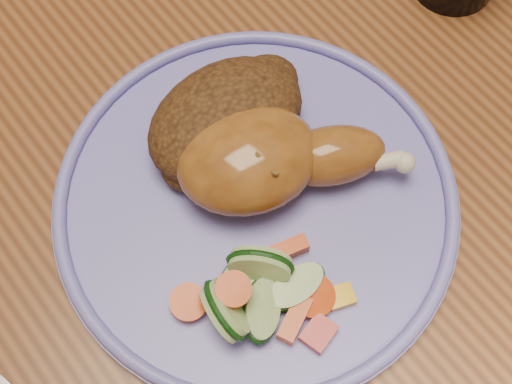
{
  "coord_description": "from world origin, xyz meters",
  "views": [
    {
      "loc": [
        -0.17,
        -0.29,
        1.23
      ],
      "look_at": [
        -0.05,
        -0.13,
        0.78
      ],
      "focal_mm": 50.0,
      "sensor_mm": 36.0,
      "label": 1
    }
  ],
  "objects": [
    {
      "name": "rice_pilaf",
      "position": [
        -0.03,
        -0.08,
        0.78
      ],
      "size": [
        0.13,
        0.09,
        0.05
      ],
      "color": "#4C2C13",
      "rests_on": "plate"
    },
    {
      "name": "plate",
      "position": [
        -0.05,
        -0.13,
        0.76
      ],
      "size": [
        0.29,
        0.29,
        0.01
      ],
      "primitive_type": "cylinder",
      "color": "#6D68C2",
      "rests_on": "dining_table"
    },
    {
      "name": "ground",
      "position": [
        0.0,
        0.0,
        0.0
      ],
      "size": [
        4.0,
        4.0,
        0.0
      ],
      "primitive_type": "plane",
      "color": "#512E1B",
      "rests_on": "ground"
    },
    {
      "name": "dining_table",
      "position": [
        0.0,
        0.0,
        0.67
      ],
      "size": [
        0.9,
        1.4,
        0.75
      ],
      "color": "brown",
      "rests_on": "ground"
    },
    {
      "name": "plate_rim",
      "position": [
        -0.05,
        -0.13,
        0.77
      ],
      "size": [
        0.29,
        0.29,
        0.01
      ],
      "primitive_type": "torus",
      "color": "#6D68C2",
      "rests_on": "plate"
    },
    {
      "name": "chicken_leg",
      "position": [
        -0.03,
        -0.12,
        0.79
      ],
      "size": [
        0.16,
        0.13,
        0.05
      ],
      "color": "brown",
      "rests_on": "plate"
    },
    {
      "name": "vegetable_pile",
      "position": [
        -0.09,
        -0.19,
        0.77
      ],
      "size": [
        0.11,
        0.1,
        0.05
      ],
      "color": "#A50A05",
      "rests_on": "plate"
    }
  ]
}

